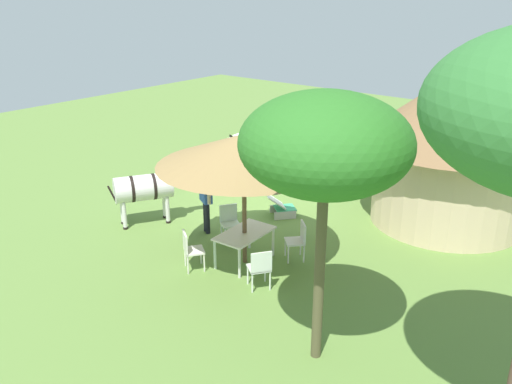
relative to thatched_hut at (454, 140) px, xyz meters
name	(u,v)px	position (x,y,z in m)	size (l,w,h in m)	color
ground_plane	(261,213)	(2.63, -4.17, -2.25)	(36.00, 36.00, 0.00)	olive
thatched_hut	(454,140)	(0.00, 0.00, 0.00)	(4.85, 4.85, 4.04)	beige
shade_umbrella	(244,150)	(5.12, -2.66, 0.41)	(3.78, 3.78, 3.01)	brown
patio_dining_table	(245,236)	(5.12, -2.66, -1.60)	(1.44, 0.88, 0.74)	silver
patio_chair_near_hut	(298,238)	(4.23, -1.81, -1.73)	(0.61, 0.61, 0.90)	silver
patio_chair_near_lawn	(230,220)	(4.45, -3.71, -1.73)	(0.60, 0.59, 0.90)	silver
patio_chair_east_end	(190,248)	(6.13, -3.37, -1.73)	(0.60, 0.60, 0.90)	white
patio_chair_west_end	(260,267)	(5.83, -1.65, -1.73)	(0.60, 0.60, 0.90)	white
guest_beside_umbrella	(206,195)	(4.49, -4.46, -1.24)	(0.40, 0.54, 1.68)	black
standing_watcher	(294,144)	(-0.65, -5.37, -1.19)	(0.30, 0.62, 1.77)	black
striped_lounge_chair	(281,207)	(2.44, -3.61, -2.00)	(0.95, 0.91, 0.65)	#389E6C
zebra_nearest_camera	(220,155)	(1.70, -6.52, -1.24)	(2.12, 0.71, 1.55)	silver
zebra_by_umbrella	(145,188)	(5.06, -6.08, -1.26)	(1.92, 1.36, 1.53)	silver
acacia_tree_left_background	(325,145)	(6.93, 0.44, 1.47)	(2.60, 2.60, 4.53)	brown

